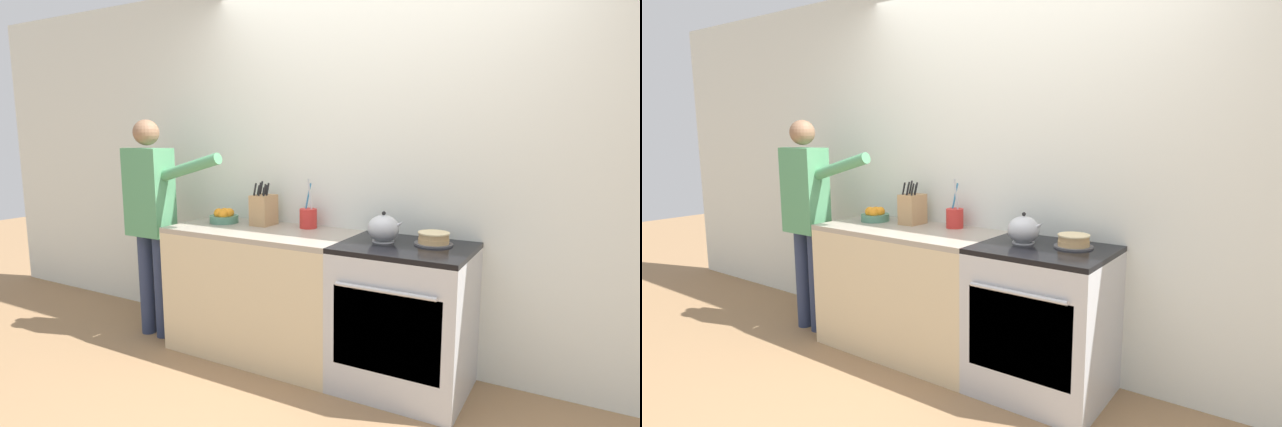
% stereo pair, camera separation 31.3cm
% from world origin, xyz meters
% --- Properties ---
extents(ground_plane, '(16.00, 16.00, 0.00)m').
position_xyz_m(ground_plane, '(0.00, 0.00, 0.00)').
color(ground_plane, '#93704C').
extents(wall_back, '(8.00, 0.04, 2.60)m').
position_xyz_m(wall_back, '(0.00, 0.63, 1.30)').
color(wall_back, silver).
rests_on(wall_back, ground_plane).
extents(counter_cabinet, '(1.30, 0.61, 0.89)m').
position_xyz_m(counter_cabinet, '(-0.71, 0.30, 0.44)').
color(counter_cabinet, beige).
rests_on(counter_cabinet, ground_plane).
extents(stove_range, '(0.77, 0.64, 0.89)m').
position_xyz_m(stove_range, '(0.32, 0.30, 0.44)').
color(stove_range, '#B7BABF').
rests_on(stove_range, ground_plane).
extents(layer_cake, '(0.23, 0.23, 0.08)m').
position_xyz_m(layer_cake, '(0.46, 0.40, 0.92)').
color(layer_cake, '#4C4C51').
rests_on(layer_cake, stove_range).
extents(tea_kettle, '(0.23, 0.19, 0.19)m').
position_xyz_m(tea_kettle, '(0.17, 0.34, 0.97)').
color(tea_kettle, '#B7BABF').
rests_on(tea_kettle, stove_range).
extents(knife_block, '(0.14, 0.17, 0.31)m').
position_xyz_m(knife_block, '(-0.79, 0.45, 1.00)').
color(knife_block, tan).
rests_on(knife_block, counter_cabinet).
extents(utensil_crock, '(0.12, 0.12, 0.34)m').
position_xyz_m(utensil_crock, '(-0.45, 0.50, 0.96)').
color(utensil_crock, red).
rests_on(utensil_crock, counter_cabinet).
extents(fruit_bowl, '(0.21, 0.21, 0.11)m').
position_xyz_m(fruit_bowl, '(-1.09, 0.37, 0.93)').
color(fruit_bowl, '#4C7F66').
rests_on(fruit_bowl, counter_cabinet).
extents(person_baker, '(0.93, 0.20, 1.63)m').
position_xyz_m(person_baker, '(-1.60, 0.16, 0.98)').
color(person_baker, '#283351').
rests_on(person_baker, ground_plane).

